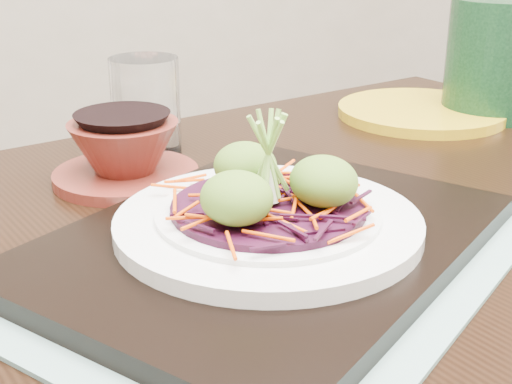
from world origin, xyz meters
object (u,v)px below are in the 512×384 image
terracotta_bowl_set (125,155)px  green_jar (497,58)px  serving_tray (268,241)px  water_glass (146,106)px  yellow_plate (421,112)px  dining_table (283,334)px  white_plate (268,222)px

terracotta_bowl_set → green_jar: bearing=1.9°
serving_tray → water_glass: (0.00, 0.29, 0.04)m
serving_tray → water_glass: bearing=61.8°
serving_tray → yellow_plate: serving_tray is taller
dining_table → white_plate: (-0.03, -0.02, 0.12)m
yellow_plate → green_jar: bearing=-22.8°
white_plate → water_glass: bearing=89.3°
water_glass → terracotta_bowl_set: bearing=-123.8°
dining_table → yellow_plate: size_ratio=5.52×
water_glass → yellow_plate: water_glass is taller
water_glass → green_jar: 0.46m
white_plate → terracotta_bowl_set: (-0.05, 0.21, -0.00)m
serving_tray → yellow_plate: size_ratio=1.67×
green_jar → water_glass: bearing=172.8°
serving_tray → green_jar: 0.52m
white_plate → water_glass: 0.29m
serving_tray → yellow_plate: (0.38, 0.26, -0.01)m
yellow_plate → white_plate: bearing=-144.8°
white_plate → water_glass: (0.00, 0.29, 0.03)m
dining_table → water_glass: 0.30m
serving_tray → water_glass: 0.29m
yellow_plate → terracotta_bowl_set: bearing=-172.8°
terracotta_bowl_set → serving_tray: bearing=-77.7°
terracotta_bowl_set → yellow_plate: 0.43m
dining_table → green_jar: (0.44, 0.21, 0.17)m
dining_table → yellow_plate: (0.35, 0.25, 0.10)m
dining_table → green_jar: size_ratio=8.00×
terracotta_bowl_set → white_plate: bearing=-77.7°
serving_tray → green_jar: green_jar is taller
white_plate → terracotta_bowl_set: size_ratio=1.27×
terracotta_bowl_set → yellow_plate: bearing=7.2°
dining_table → white_plate: size_ratio=5.08×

